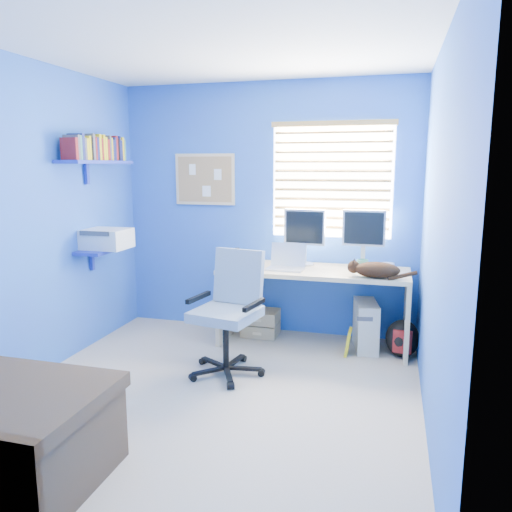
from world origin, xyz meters
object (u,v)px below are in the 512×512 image
(cat, at_px, (377,270))
(office_chair, at_px, (229,328))
(laptop, at_px, (286,258))
(tower_pc, at_px, (366,325))
(desk, at_px, (313,307))

(cat, height_order, office_chair, office_chair)
(laptop, xyz_separation_m, cat, (0.83, -0.13, -0.04))
(cat, distance_m, tower_pc, 0.64)
(desk, height_order, cat, cat)
(cat, bearing_deg, desk, 165.41)
(tower_pc, distance_m, office_chair, 1.36)
(tower_pc, xyz_separation_m, office_chair, (-1.06, -0.84, 0.15))
(desk, relative_size, laptop, 5.28)
(cat, height_order, tower_pc, cat)
(tower_pc, bearing_deg, office_chair, -152.19)
(office_chair, bearing_deg, desk, 55.28)
(desk, height_order, office_chair, office_chair)
(laptop, bearing_deg, tower_pc, 9.70)
(cat, distance_m, office_chair, 1.36)
(desk, relative_size, tower_pc, 3.88)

